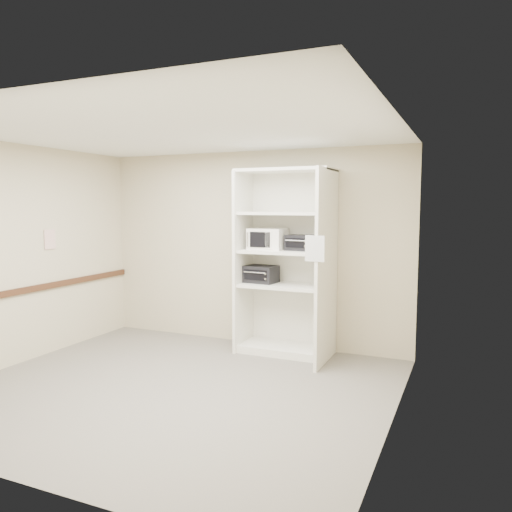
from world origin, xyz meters
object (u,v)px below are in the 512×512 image
at_px(microwave, 268,239).
at_px(toaster_oven_upper, 300,243).
at_px(shelving_unit, 289,268).
at_px(toaster_oven_lower, 261,274).

relative_size(microwave, toaster_oven_upper, 1.33).
xyz_separation_m(shelving_unit, toaster_oven_lower, (-0.40, 0.01, -0.10)).
height_order(shelving_unit, toaster_oven_lower, shelving_unit).
height_order(shelving_unit, microwave, shelving_unit).
bearing_deg(toaster_oven_lower, microwave, 5.44).
bearing_deg(microwave, toaster_oven_lower, -178.84).
bearing_deg(shelving_unit, toaster_oven_upper, 17.09).
xyz_separation_m(microwave, toaster_oven_lower, (-0.09, 0.00, -0.48)).
xyz_separation_m(shelving_unit, microwave, (-0.30, 0.01, 0.38)).
distance_m(microwave, toaster_oven_upper, 0.45).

